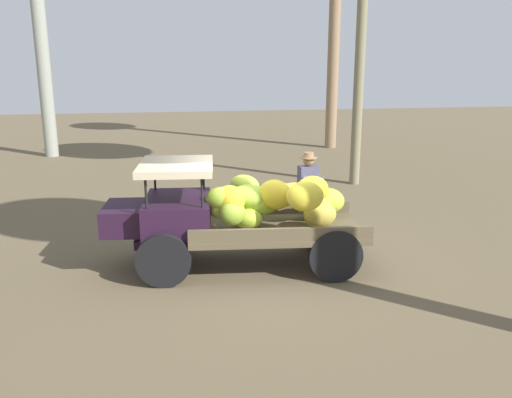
% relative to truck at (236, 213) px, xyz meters
% --- Properties ---
extents(ground_plane, '(60.00, 60.00, 0.00)m').
position_rel_truck_xyz_m(ground_plane, '(-0.46, 0.02, -0.99)').
color(ground_plane, brown).
extents(truck, '(4.57, 2.10, 1.89)m').
position_rel_truck_xyz_m(truck, '(0.00, 0.00, 0.00)').
color(truck, '#28142A').
rests_on(truck, ground).
extents(farmer, '(0.52, 0.47, 1.75)m').
position_rel_truck_xyz_m(farmer, '(-1.72, -1.50, 0.01)').
color(farmer, '#50596D').
rests_on(farmer, ground).
extents(loose_banana_bunch, '(0.47, 0.66, 0.29)m').
position_rel_truck_xyz_m(loose_banana_bunch, '(-2.20, -2.25, -0.85)').
color(loose_banana_bunch, '#BDBF4A').
rests_on(loose_banana_bunch, ground).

